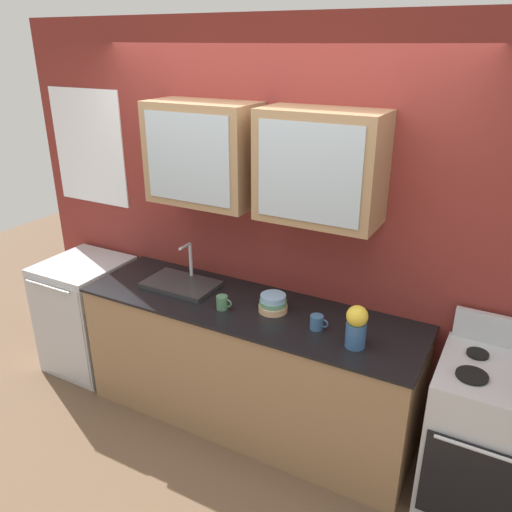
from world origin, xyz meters
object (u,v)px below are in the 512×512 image
Objects in this scene: stove_range at (489,441)px; dishwasher at (88,314)px; vase at (356,326)px; cup_near_bowls at (317,322)px; sink_faucet at (181,283)px; cup_near_sink at (222,302)px; bowl_stack at (273,303)px.

stove_range is 3.03m from dishwasher.
stove_range is at bearing 0.08° from dishwasher.
vase is (-0.77, -0.12, 0.58)m from stove_range.
sink_faucet is at bearing 175.24° from cup_near_bowls.
stove_range is at bearing -1.14° from sink_faucet.
cup_near_bowls is (-0.26, 0.07, -0.09)m from vase.
cup_near_bowls is at bearing 5.27° from cup_near_sink.
sink_faucet is 0.46m from cup_near_sink.
sink_faucet reaches higher than cup_near_bowls.
sink_faucet reaches higher than dishwasher.
cup_near_sink is at bearing 178.96° from vase.
stove_range is 9.51× the size of cup_near_bowls.
stove_range is 0.97m from vase.
vase reaches higher than cup_near_bowls.
vase reaches higher than cup_near_sink.
vase reaches higher than dishwasher.
sink_faucet is (-2.09, 0.04, 0.47)m from stove_range.
dishwasher is (-1.36, 0.10, -0.50)m from cup_near_sink.
cup_near_bowls is at bearing -1.22° from dishwasher.
cup_near_bowls is (0.33, -0.07, -0.01)m from bowl_stack.
vase is 2.34m from dishwasher.
sink_faucet is 1.05m from dishwasher.
dishwasher is at bearing 177.04° from vase.
stove_range is at bearing 8.96° from vase.
bowl_stack is (-1.36, 0.03, 0.50)m from stove_range.
sink_faucet is 1.07m from cup_near_bowls.
vase is 0.90m from cup_near_sink.
cup_near_sink is 0.63m from cup_near_bowls.
stove_range is at bearing 2.61° from cup_near_bowls.
vase is 0.28× the size of dishwasher.
sink_faucet is 2.76× the size of bowl_stack.
stove_range is 1.20× the size of dishwasher.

